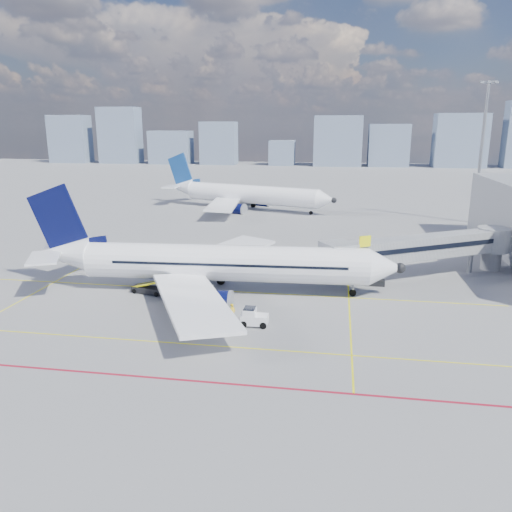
{
  "coord_description": "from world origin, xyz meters",
  "views": [
    {
      "loc": [
        12.31,
        -43.22,
        17.78
      ],
      "look_at": [
        3.86,
        8.65,
        4.0
      ],
      "focal_mm": 35.0,
      "sensor_mm": 36.0,
      "label": 1
    }
  ],
  "objects": [
    {
      "name": "ramp_worker",
      "position": [
        3.15,
        -0.62,
        0.9
      ],
      "size": [
        0.71,
        0.79,
        1.8
      ],
      "primitive_type": "imported",
      "rotation": [
        0.0,
        0.0,
        1.03
      ],
      "color": "yellow",
      "rests_on": "ground"
    },
    {
      "name": "floodlight_mast_ne",
      "position": [
        38.0,
        55.0,
        13.59
      ],
      "size": [
        3.2,
        0.61,
        25.45
      ],
      "color": "gray",
      "rests_on": "ground"
    },
    {
      "name": "apron_markings",
      "position": [
        -0.58,
        -3.91,
        0.01
      ],
      "size": [
        90.0,
        35.12,
        0.01
      ],
      "color": "yellow",
      "rests_on": "ground"
    },
    {
      "name": "ground",
      "position": [
        0.0,
        0.0,
        0.0
      ],
      "size": [
        420.0,
        420.0,
        0.0
      ],
      "primitive_type": "plane",
      "color": "slate",
      "rests_on": "ground"
    },
    {
      "name": "baggage_tug",
      "position": [
        5.19,
        -1.18,
        0.82
      ],
      "size": [
        2.47,
        1.49,
        1.71
      ],
      "rotation": [
        0.0,
        0.0,
        -0.0
      ],
      "color": "white",
      "rests_on": "ground"
    },
    {
      "name": "jet_bridge",
      "position": [
        23.51,
        16.91,
        3.74
      ],
      "size": [
        23.55,
        15.78,
        6.3
      ],
      "color": "#94979C",
      "rests_on": "ground"
    },
    {
      "name": "cargo_dolly",
      "position": [
        0.07,
        -0.06,
        1.02
      ],
      "size": [
        3.56,
        1.98,
        1.86
      ],
      "rotation": [
        0.0,
        0.0,
        -0.14
      ],
      "color": "black",
      "rests_on": "ground"
    },
    {
      "name": "distant_skyline",
      "position": [
        9.6,
        190.0,
        11.35
      ],
      "size": [
        249.08,
        13.36,
        28.0
      ],
      "color": "slate",
      "rests_on": "ground"
    },
    {
      "name": "main_aircraft",
      "position": [
        -1.11,
        7.72,
        3.22
      ],
      "size": [
        41.11,
        35.8,
        11.99
      ],
      "rotation": [
        0.0,
        0.0,
        0.05
      ],
      "color": "white",
      "rests_on": "ground"
    },
    {
      "name": "belt_loader",
      "position": [
        -7.48,
        5.92,
        0.56
      ],
      "size": [
        5.4,
        2.3,
        2.16
      ],
      "rotation": [
        0.0,
        0.0,
        -0.22
      ],
      "color": "black",
      "rests_on": "ground"
    },
    {
      "name": "second_aircraft",
      "position": [
        -7.68,
        63.78,
        3.22
      ],
      "size": [
        40.23,
        34.26,
        12.1
      ],
      "rotation": [
        0.0,
        0.0,
        -0.33
      ],
      "color": "white",
      "rests_on": "ground"
    }
  ]
}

